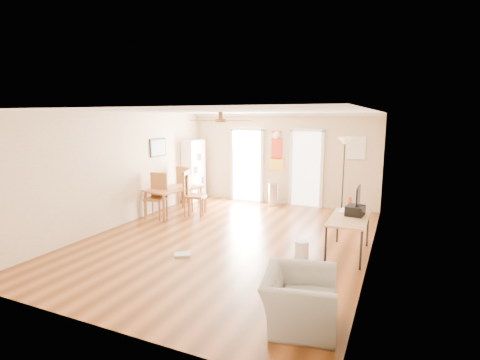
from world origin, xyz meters
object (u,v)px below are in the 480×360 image
at_px(printer, 355,211).
at_px(wastebasket_b, 303,272).
at_px(dining_chair_far, 188,186).
at_px(torchiere_lamp, 343,175).
at_px(bookshelf, 194,170).
at_px(dining_table, 174,201).
at_px(dining_chair_right_b, 195,193).
at_px(dining_chair_right_a, 197,194).
at_px(wastebasket_a, 302,249).
at_px(trash_can, 274,194).
at_px(dining_chair_near, 156,196).
at_px(armchair, 300,299).
at_px(computer_desk, 348,236).

height_order(printer, wastebasket_b, printer).
height_order(dining_chair_far, torchiere_lamp, torchiere_lamp).
distance_m(bookshelf, dining_table, 1.80).
relative_size(bookshelf, dining_chair_right_b, 1.59).
xyz_separation_m(dining_chair_right_a, printer, (4.05, -1.14, 0.27)).
bearing_deg(wastebasket_a, trash_can, 116.29).
height_order(trash_can, printer, printer).
relative_size(dining_chair_right_a, dining_chair_near, 0.94).
bearing_deg(wastebasket_a, torchiere_lamp, 86.93).
xyz_separation_m(printer, wastebasket_a, (-0.82, -0.64, -0.65)).
bearing_deg(dining_chair_right_b, wastebasket_b, -140.41).
xyz_separation_m(trash_can, armchair, (2.23, -5.61, -0.00)).
distance_m(dining_chair_right_a, printer, 4.22).
xyz_separation_m(computer_desk, printer, (0.08, 0.20, 0.44)).
bearing_deg(dining_chair_right_a, dining_chair_far, 28.70).
xyz_separation_m(dining_table, dining_chair_right_b, (0.55, 0.13, 0.22)).
relative_size(computer_desk, armchair, 1.33).
bearing_deg(printer, dining_chair_right_b, 172.87).
bearing_deg(computer_desk, trash_can, 129.04).
bearing_deg(dining_chair_right_b, dining_chair_near, 116.02).
bearing_deg(torchiere_lamp, dining_chair_far, -166.38).
bearing_deg(wastebasket_a, dining_chair_near, 165.46).
relative_size(printer, armchair, 0.36).
height_order(trash_can, armchair, trash_can).
distance_m(torchiere_lamp, wastebasket_a, 3.57).
bearing_deg(trash_can, wastebasket_b, -65.81).
relative_size(wastebasket_b, armchair, 0.28).
bearing_deg(wastebasket_a, wastebasket_b, -74.21).
xyz_separation_m(bookshelf, dining_chair_near, (0.20, -2.16, -0.35)).
height_order(dining_table, torchiere_lamp, torchiere_lamp).
bearing_deg(dining_table, dining_chair_far, 99.16).
distance_m(bookshelf, dining_chair_right_a, 1.75).
distance_m(computer_desk, wastebasket_b, 1.46).
relative_size(bookshelf, wastebasket_a, 6.22).
height_order(dining_table, trash_can, dining_table).
distance_m(dining_chair_right_b, wastebasket_b, 4.37).
relative_size(dining_table, printer, 3.88).
distance_m(bookshelf, armchair, 7.14).
xyz_separation_m(dining_table, armchair, (4.30, -3.68, -0.03)).
bearing_deg(dining_chair_right_b, wastebasket_a, -131.04).
distance_m(dining_chair_far, wastebasket_a, 4.66).
height_order(bookshelf, torchiere_lamp, torchiere_lamp).
height_order(printer, wastebasket_a, printer).
bearing_deg(wastebasket_b, dining_chair_near, 155.17).
distance_m(computer_desk, wastebasket_a, 0.89).
bearing_deg(computer_desk, dining_chair_near, 172.80).
xyz_separation_m(dining_table, printer, (4.60, -0.90, 0.45)).
relative_size(bookshelf, dining_table, 1.31).
relative_size(bookshelf, dining_chair_near, 1.63).
relative_size(dining_chair_right_a, trash_can, 1.62).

